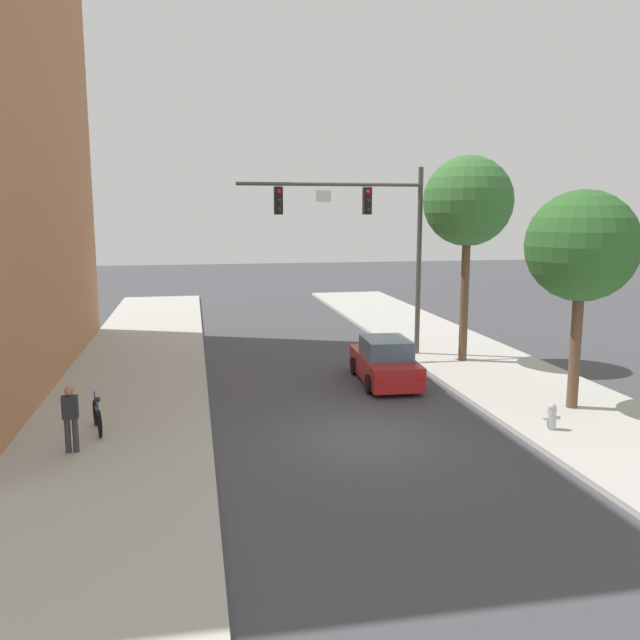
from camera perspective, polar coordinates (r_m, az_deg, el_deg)
ground_plane at (r=17.54m, az=4.05°, el=-10.25°), size 120.00×120.00×0.00m
sidewalk_left at (r=17.10m, az=-17.91°, el=-10.95°), size 5.00×60.00×0.15m
sidewalk_right at (r=20.13m, az=22.41°, el=-8.12°), size 5.00×60.00×0.15m
traffic_signal_mast at (r=25.99m, az=4.25°, el=8.24°), size 7.38×0.38×7.50m
car_lead_red at (r=22.86m, az=5.69°, el=-3.72°), size 1.99×4.31×1.60m
pedestrian_sidewalk_left_walker at (r=16.91m, az=-20.95°, el=-7.83°), size 0.36×0.22×1.64m
bicycle_leaning at (r=18.41m, az=-18.87°, el=-8.02°), size 0.48×1.73×0.98m
fire_hydrant at (r=18.66m, az=19.57°, el=-7.93°), size 0.48×0.24×0.72m
street_tree_nearest at (r=20.23m, az=21.90°, el=5.94°), size 3.21×3.21×6.39m
street_tree_second at (r=25.67m, az=12.79°, el=9.99°), size 3.40×3.40×7.86m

